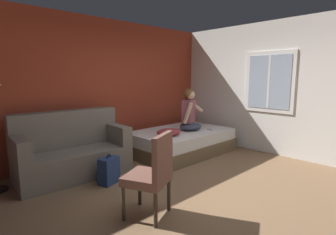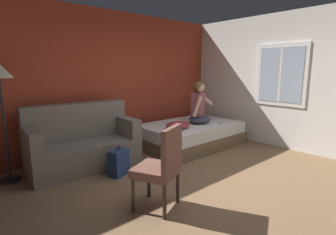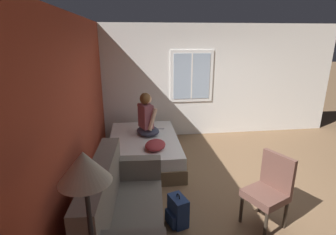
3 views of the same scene
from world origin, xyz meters
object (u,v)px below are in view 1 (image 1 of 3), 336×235
object	(u,v)px
throw_pillow	(169,132)
cell_phone	(210,130)
bed	(181,142)
backpack	(109,171)
couch	(72,152)
person_seated	(190,113)
side_chair	(152,172)

from	to	relation	value
throw_pillow	cell_phone	world-z (taller)	throw_pillow
cell_phone	bed	bearing A→B (deg)	-27.79
backpack	cell_phone	bearing A→B (deg)	-0.64
couch	person_seated	size ratio (longest dim) A/B	2.00
backpack	bed	bearing A→B (deg)	10.44
couch	cell_phone	bearing A→B (deg)	-15.13
person_seated	cell_phone	bearing A→B (deg)	-45.11
throw_pillow	cell_phone	distance (m)	1.04
side_chair	cell_phone	world-z (taller)	side_chair
person_seated	cell_phone	distance (m)	0.56
backpack	throw_pillow	distance (m)	1.47
bed	throw_pillow	xyz separation A→B (m)	(-0.54, -0.19, 0.31)
bed	cell_phone	bearing A→B (deg)	-38.91
bed	cell_phone	world-z (taller)	cell_phone
person_seated	couch	bearing A→B (deg)	170.05
backpack	person_seated	bearing A→B (deg)	7.54
bed	person_seated	distance (m)	0.63
couch	cell_phone	world-z (taller)	couch
backpack	throw_pillow	bearing A→B (deg)	7.00
person_seated	backpack	xyz separation A→B (m)	(-2.13, -0.28, -0.64)
throw_pillow	cell_phone	xyz separation A→B (m)	(1.02, -0.20, -0.07)
backpack	couch	bearing A→B (deg)	109.45
bed	throw_pillow	bearing A→B (deg)	-160.99
couch	backpack	xyz separation A→B (m)	(0.25, -0.70, -0.20)
side_chair	backpack	distance (m)	1.24
person_seated	backpack	world-z (taller)	person_seated
side_chair	throw_pillow	bearing A→B (deg)	41.16
bed	side_chair	distance (m)	2.61
couch	bed	bearing A→B (deg)	-8.72
couch	throw_pillow	world-z (taller)	couch
cell_phone	backpack	bearing A→B (deg)	10.49
bed	couch	bearing A→B (deg)	171.28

